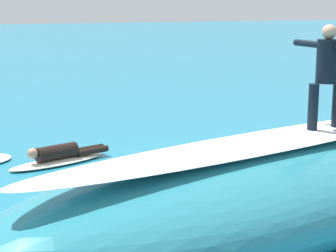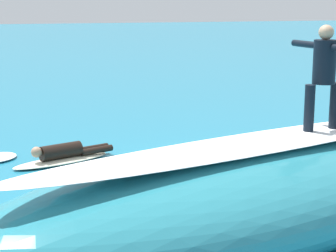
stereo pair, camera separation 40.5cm
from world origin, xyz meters
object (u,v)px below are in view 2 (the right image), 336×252
at_px(surfboard_riding, 321,133).
at_px(surfer_paddling, 67,151).
at_px(surfer_riding, 324,70).
at_px(surfboard_paddling, 61,160).

xyz_separation_m(surfboard_riding, surfer_paddling, (3.37, -4.47, -1.22)).
xyz_separation_m(surfer_riding, surfboard_paddling, (3.50, -4.41, -2.31)).
xyz_separation_m(surfboard_riding, surfboard_paddling, (3.50, -4.41, -1.40)).
bearing_deg(surfboard_paddling, surfer_riding, 104.88).
bearing_deg(surfboard_riding, surfer_paddling, -65.81).
relative_size(surfboard_riding, surfboard_paddling, 0.90).
height_order(surfboard_riding, surfer_riding, surfer_riding).
distance_m(surfboard_riding, surfer_riding, 0.91).
relative_size(surfboard_riding, surfer_riding, 1.25).
bearing_deg(surfer_paddling, surfboard_paddling, -0.00).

